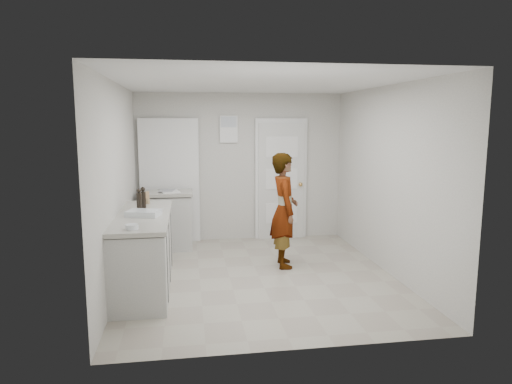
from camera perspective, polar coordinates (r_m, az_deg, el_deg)
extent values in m
plane|color=#9D9384|center=(6.14, 0.35, -10.46)|extent=(4.00, 4.00, 0.00)
plane|color=#B2B0A8|center=(7.82, -1.95, 3.10)|extent=(3.50, 0.00, 3.50)
plane|color=#B2B0A8|center=(3.91, 4.97, -2.65)|extent=(3.50, 0.00, 3.50)
plane|color=#B2B0A8|center=(5.84, -16.86, 0.79)|extent=(0.00, 4.00, 4.00)
plane|color=#B2B0A8|center=(6.36, 16.13, 1.45)|extent=(0.00, 4.00, 4.00)
plane|color=silver|center=(5.82, 0.37, 13.48)|extent=(4.00, 4.00, 0.00)
cube|color=silver|center=(7.89, 3.18, 1.31)|extent=(0.80, 0.05, 2.00)
cube|color=white|center=(7.91, 3.14, 1.56)|extent=(0.90, 0.04, 2.10)
sphere|color=tan|center=(7.92, 5.59, 0.95)|extent=(0.07, 0.07, 0.07)
cube|color=white|center=(7.73, -3.43, 7.85)|extent=(0.30, 0.02, 0.45)
cube|color=black|center=(7.77, -10.74, 1.20)|extent=(0.90, 0.05, 2.04)
cube|color=white|center=(7.73, -10.75, 1.25)|extent=(0.98, 0.02, 2.10)
cube|color=silver|center=(5.78, -13.80, -7.49)|extent=(0.60, 1.90, 0.86)
cube|color=black|center=(5.89, -13.66, -11.14)|extent=(0.56, 1.86, 0.08)
cube|color=#A9A69B|center=(5.66, -13.98, -2.92)|extent=(0.64, 1.96, 0.05)
cube|color=silver|center=(7.45, -11.10, -3.73)|extent=(0.80, 0.55, 0.86)
cube|color=black|center=(7.55, -11.02, -6.62)|extent=(0.75, 0.54, 0.08)
cube|color=#A9A69B|center=(7.37, -11.21, -0.16)|extent=(0.84, 0.61, 0.05)
imported|color=silver|center=(6.38, 3.54, -2.28)|extent=(0.41, 0.60, 1.60)
cube|color=#A37551|center=(6.37, -13.66, -0.67)|extent=(0.11, 0.08, 0.16)
cylinder|color=tan|center=(6.32, -13.34, -1.13)|extent=(0.05, 0.05, 0.07)
cylinder|color=black|center=(5.99, -13.92, -0.98)|extent=(0.07, 0.07, 0.22)
sphere|color=black|center=(5.97, -13.97, 0.35)|extent=(0.06, 0.06, 0.06)
cylinder|color=black|center=(5.82, -14.40, -1.22)|extent=(0.06, 0.06, 0.23)
sphere|color=black|center=(5.79, -14.45, 0.16)|extent=(0.05, 0.05, 0.05)
cube|color=silver|center=(5.54, -13.88, -2.57)|extent=(0.43, 0.35, 0.07)
cube|color=white|center=(5.54, -13.87, -2.66)|extent=(0.37, 0.30, 0.05)
cylinder|color=silver|center=(4.89, -15.26, -4.22)|extent=(0.13, 0.13, 0.05)
sphere|color=white|center=(4.88, -15.51, -4.25)|extent=(0.04, 0.04, 0.04)
sphere|color=white|center=(4.89, -15.01, -4.19)|extent=(0.04, 0.04, 0.04)
cube|color=white|center=(7.34, -10.66, 0.07)|extent=(0.33, 0.39, 0.01)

